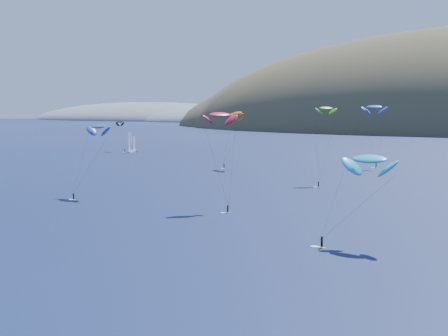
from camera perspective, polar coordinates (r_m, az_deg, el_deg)
name	(u,v)px	position (r m, az deg, el deg)	size (l,w,h in m)	color
headland	(163,122)	(936.84, -5.56, 4.21)	(460.00, 250.00, 60.00)	slate
sailboat	(132,151)	(297.89, -8.45, 1.58)	(9.28, 7.97, 11.21)	silver
kitesurfer_1	(237,113)	(221.96, 1.21, 5.02)	(9.06, 9.44, 21.95)	yellow
kitesurfer_3	(326,108)	(182.86, 9.31, 5.40)	(6.55, 14.41, 23.34)	yellow
kitesurfer_4	(374,107)	(231.20, 13.58, 5.45)	(8.93, 4.84, 24.25)	yellow
kitesurfer_5	(370,159)	(102.92, 13.16, 0.79)	(11.49, 9.48, 16.50)	yellow
kitesurfer_9	(220,115)	(135.88, -0.37, 4.87)	(8.80, 9.60, 22.55)	yellow
kitesurfer_10	(98,126)	(158.43, -11.41, 3.74)	(8.25, 12.41, 19.41)	yellow
kitesurfer_12	(120,122)	(307.14, -9.48, 4.16)	(11.10, 9.05, 16.05)	yellow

